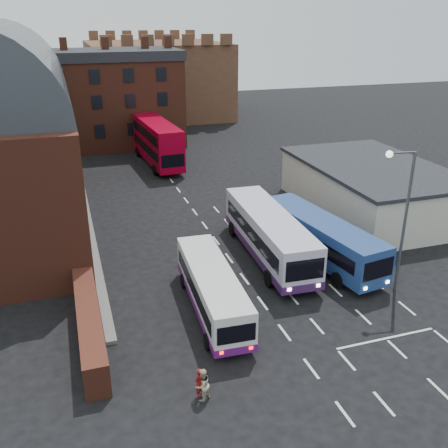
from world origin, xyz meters
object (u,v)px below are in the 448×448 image
object	(u,v)px
pedestrian_beige	(203,385)
bus_blue	(320,236)
pedestrian_red	(199,383)
bus_white_inbound	(269,232)
bus_white_outbound	(212,287)
street_lamp	(402,210)
bus_red_double	(157,142)

from	to	relation	value
pedestrian_beige	bus_blue	bearing A→B (deg)	-166.33
bus_blue	pedestrian_red	size ratio (longest dim) A/B	7.77
bus_white_inbound	pedestrian_red	bearing A→B (deg)	57.56
bus_white_outbound	bus_blue	size ratio (longest dim) A/B	0.85
bus_white_inbound	bus_white_outbound	bearing A→B (deg)	45.64
bus_white_outbound	street_lamp	distance (m)	12.15
street_lamp	bus_white_outbound	bearing A→B (deg)	173.71
bus_red_double	bus_white_outbound	bearing A→B (deg)	80.83
bus_white_outbound	pedestrian_beige	bearing A→B (deg)	-107.32
bus_white_outbound	pedestrian_red	bearing A→B (deg)	-108.69
bus_white_inbound	pedestrian_beige	world-z (taller)	bus_white_inbound
bus_white_inbound	bus_blue	size ratio (longest dim) A/B	1.06
bus_blue	bus_white_inbound	bearing A→B (deg)	-33.83
bus_blue	bus_red_double	size ratio (longest dim) A/B	0.93
bus_white_inbound	pedestrian_red	world-z (taller)	bus_white_inbound
bus_blue	bus_red_double	xyz separation A→B (m)	(-6.10, 28.01, 0.81)
bus_red_double	street_lamp	xyz separation A→B (m)	(8.39, -33.25, 2.87)
bus_white_outbound	bus_white_inbound	xyz separation A→B (m)	(5.87, 5.51, 0.39)
bus_white_inbound	bus_red_double	bearing A→B (deg)	-81.46
street_lamp	bus_red_double	bearing A→B (deg)	104.15
bus_blue	street_lamp	size ratio (longest dim) A/B	1.28
bus_white_inbound	pedestrian_beige	bearing A→B (deg)	58.40
street_lamp	bus_blue	bearing A→B (deg)	113.56
bus_white_outbound	pedestrian_beige	distance (m)	7.44
bus_white_outbound	pedestrian_red	size ratio (longest dim) A/B	6.63
bus_white_outbound	bus_red_double	xyz separation A→B (m)	(3.05, 31.99, 1.06)
street_lamp	pedestrian_beige	size ratio (longest dim) A/B	5.64
pedestrian_beige	bus_red_double	bearing A→B (deg)	-127.55
pedestrian_red	pedestrian_beige	distance (m)	0.27
bus_red_double	pedestrian_beige	world-z (taller)	bus_red_double
bus_blue	pedestrian_red	distance (m)	15.93
bus_white_outbound	street_lamp	bearing A→B (deg)	-3.45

